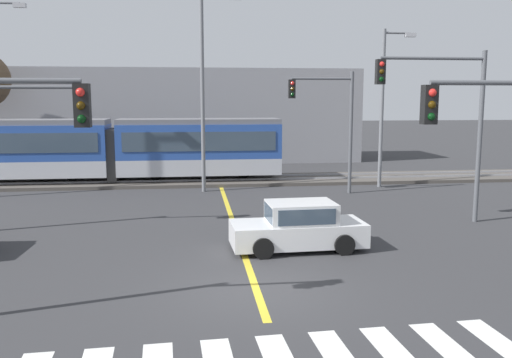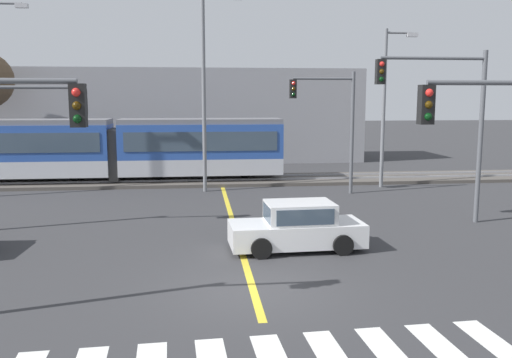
{
  "view_description": "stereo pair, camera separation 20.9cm",
  "coord_description": "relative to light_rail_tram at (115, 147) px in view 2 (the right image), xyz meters",
  "views": [
    {
      "loc": [
        -1.55,
        -12.94,
        4.75
      ],
      "look_at": [
        0.95,
        7.97,
        1.6
      ],
      "focal_mm": 38.0,
      "sensor_mm": 36.0,
      "label": 1
    },
    {
      "loc": [
        -1.34,
        -12.97,
        4.75
      ],
      "look_at": [
        0.95,
        7.97,
        1.6
      ],
      "focal_mm": 38.0,
      "sensor_mm": 36.0,
      "label": 2
    }
  ],
  "objects": [
    {
      "name": "crosswalk_stripe_8",
      "position": [
        10.24,
        -21.56,
        -2.04
      ],
      "size": [
        0.7,
        2.83,
        0.01
      ],
      "primitive_type": "cube",
      "rotation": [
        0.0,
        0.0,
        0.05
      ],
      "color": "silver",
      "rests_on": "ground"
    },
    {
      "name": "rail_far",
      "position": [
        5.85,
        0.73,
        -1.82
      ],
      "size": [
        120.0,
        0.08,
        0.1
      ],
      "primitive_type": "cube",
      "color": "#939399",
      "rests_on": "track_bed"
    },
    {
      "name": "traffic_light_far_right",
      "position": [
        11.12,
        -4.45,
        1.95
      ],
      "size": [
        3.25,
        0.38,
        6.04
      ],
      "color": "#515459",
      "rests_on": "ground"
    },
    {
      "name": "rail_near",
      "position": [
        5.85,
        -0.71,
        -1.82
      ],
      "size": [
        120.0,
        0.08,
        0.1
      ],
      "primitive_type": "cube",
      "color": "#939399",
      "rests_on": "track_bed"
    },
    {
      "name": "track_bed",
      "position": [
        5.85,
        0.01,
        -1.96
      ],
      "size": [
        120.0,
        4.0,
        0.18
      ],
      "primitive_type": "cube",
      "color": "#4C4742",
      "rests_on": "ground"
    },
    {
      "name": "crosswalk_stripe_7",
      "position": [
        9.14,
        -21.62,
        -2.04
      ],
      "size": [
        0.7,
        2.83,
        0.01
      ],
      "primitive_type": "cube",
      "rotation": [
        0.0,
        0.0,
        0.05
      ],
      "color": "silver",
      "rests_on": "ground"
    },
    {
      "name": "traffic_light_mid_right",
      "position": [
        13.8,
        -11.24,
        2.32
      ],
      "size": [
        4.25,
        0.38,
        6.51
      ],
      "color": "#515459",
      "rests_on": "ground"
    },
    {
      "name": "street_lamp_centre",
      "position": [
        5.06,
        -3.07,
        3.51
      ],
      "size": [
        2.09,
        0.28,
        9.96
      ],
      "color": "slate",
      "rests_on": "ground"
    },
    {
      "name": "lane_centre_line",
      "position": [
        5.85,
        -10.89,
        -2.05
      ],
      "size": [
        0.2,
        17.8,
        0.01
      ],
      "primitive_type": "cube",
      "color": "gold",
      "rests_on": "ground"
    },
    {
      "name": "sedan_crossing",
      "position": [
        7.61,
        -14.24,
        -1.35
      ],
      "size": [
        4.27,
        2.06,
        1.52
      ],
      "color": "silver",
      "rests_on": "ground"
    },
    {
      "name": "building_backdrop_far",
      "position": [
        3.61,
        11.31,
        1.4
      ],
      "size": [
        26.53,
        6.0,
        6.89
      ],
      "primitive_type": "cube",
      "color": "gray",
      "rests_on": "ground"
    },
    {
      "name": "traffic_light_mid_left",
      "position": [
        -2.02,
        -10.73,
        1.7
      ],
      "size": [
        4.25,
        0.38,
        5.68
      ],
      "color": "#515459",
      "rests_on": "ground"
    },
    {
      "name": "light_rail_tram",
      "position": [
        0.0,
        0.0,
        0.0
      ],
      "size": [
        18.5,
        2.64,
        3.43
      ],
      "color": "#B7BAC1",
      "rests_on": "track_bed"
    },
    {
      "name": "street_lamp_east",
      "position": [
        14.5,
        -2.74,
        2.63
      ],
      "size": [
        1.78,
        0.28,
        8.31
      ],
      "color": "slate",
      "rests_on": "ground"
    },
    {
      "name": "ground_plane",
      "position": [
        5.85,
        -17.7,
        -2.05
      ],
      "size": [
        200.0,
        200.0,
        0.0
      ],
      "primitive_type": "plane",
      "color": "#333335"
    }
  ]
}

